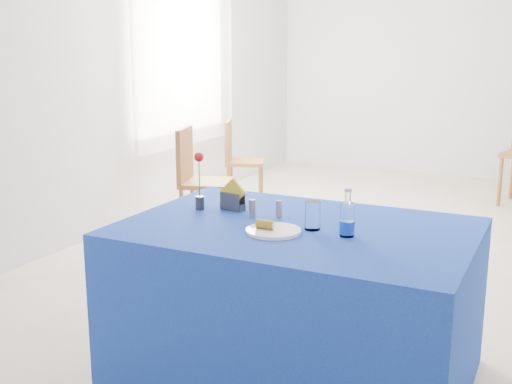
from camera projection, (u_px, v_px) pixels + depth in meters
floor at (406, 259)px, 4.84m from camera, size 7.00×7.00×0.00m
room_shell at (419, 21)px, 4.46m from camera, size 7.00×7.00×7.00m
window_pane at (181, 49)px, 6.26m from camera, size 0.04×1.50×1.60m
curtain at (187, 49)px, 6.23m from camera, size 0.04×1.75×1.85m
plate at (273, 231)px, 2.87m from camera, size 0.25×0.25×0.01m
drinking_glass at (313, 216)px, 2.90m from camera, size 0.07×0.07×0.13m
salt_shaker at (279, 209)px, 3.11m from camera, size 0.03×0.03×0.08m
pepper_shaker at (252, 208)px, 3.13m from camera, size 0.03×0.03×0.08m
blue_table at (296, 302)px, 3.06m from camera, size 1.60×1.10×0.76m
water_bottle at (347, 220)px, 2.80m from camera, size 0.07×0.07×0.21m
napkin_holder at (233, 200)px, 3.26m from camera, size 0.15×0.08×0.16m
rose_vase at (199, 182)px, 3.24m from camera, size 0.05×0.05×0.30m
chair_win_a at (197, 174)px, 5.37m from camera, size 0.51×0.51×0.92m
chair_win_b at (238, 155)px, 6.54m from camera, size 0.49×0.49×0.84m
banana_pieces at (265, 224)px, 2.87m from camera, size 0.08×0.05×0.04m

